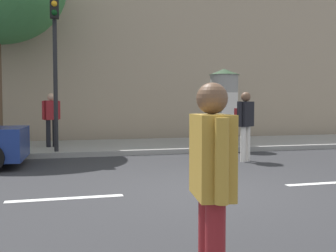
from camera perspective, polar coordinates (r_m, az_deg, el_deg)
ground_plane at (r=7.05m, az=5.88°, el=-9.00°), size 80.00×80.00×0.00m
sidewalk_curb at (r=13.73m, az=-4.70°, el=-2.82°), size 36.00×4.00×0.15m
lane_markings at (r=7.05m, az=5.88°, el=-8.97°), size 25.80×0.16×0.01m
building_backdrop at (r=18.79m, az=-7.59°, el=11.02°), size 36.00×5.00×8.19m
traffic_light at (r=11.80m, az=-15.69°, el=10.97°), size 0.24×0.45×4.43m
poster_column at (r=13.32m, az=7.91°, el=2.75°), size 1.00×1.00×2.49m
pedestrian_near_pole at (r=10.61m, az=10.81°, el=0.90°), size 0.55×0.53×1.80m
pedestrian_tallest at (r=2.87m, az=6.19°, el=-7.28°), size 0.30×0.64×1.62m
pedestrian_in_dark_shirt at (r=13.13m, az=-16.16°, el=1.43°), size 0.55×0.39×1.68m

